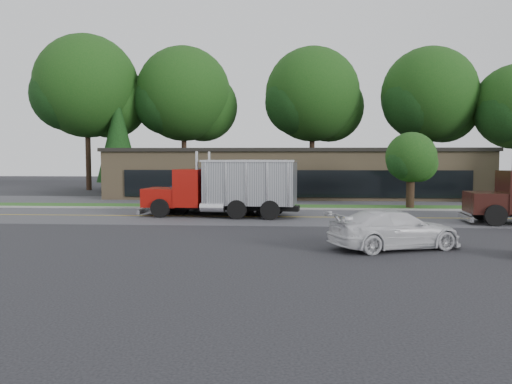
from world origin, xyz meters
TOP-DOWN VIEW (x-y plane):
  - ground at (0.00, 0.00)m, footprint 140.00×140.00m
  - road at (0.00, 9.00)m, footprint 60.00×8.00m
  - center_line at (0.00, 9.00)m, footprint 60.00×0.12m
  - curb at (0.00, 13.20)m, footprint 60.00×0.30m
  - grass_verge at (0.00, 15.00)m, footprint 60.00×3.40m
  - far_parking at (0.00, 20.00)m, footprint 60.00×7.00m
  - strip_mall at (2.00, 26.00)m, footprint 32.00×12.00m
  - tree_far_a at (-19.82, 32.14)m, footprint 11.57×10.89m
  - tree_far_b at (-9.83, 34.13)m, footprint 10.90×10.26m
  - tree_far_c at (4.16, 34.13)m, footprint 10.74×10.10m
  - tree_far_d at (16.16, 33.13)m, footprint 10.46×9.84m
  - evergreen_left at (-16.00, 30.00)m, footprint 4.39×4.39m
  - tree_verge at (10.06, 15.04)m, footprint 3.70×3.49m
  - dump_truck_red at (-1.95, 8.92)m, footprint 9.37×3.50m
  - dump_truck_blue at (-1.71, 10.47)m, footprint 7.91×4.14m
  - rally_car at (5.65, -0.90)m, footprint 5.59×3.77m

SIDE VIEW (x-z plane):
  - ground at x=0.00m, z-range 0.00..0.00m
  - road at x=0.00m, z-range -0.01..0.01m
  - center_line at x=0.00m, z-range 0.00..0.00m
  - curb at x=0.00m, z-range -0.06..0.06m
  - grass_verge at x=0.00m, z-range -0.01..0.01m
  - far_parking at x=0.00m, z-range -0.01..0.01m
  - rally_car at x=5.65m, z-range 0.00..1.50m
  - dump_truck_blue at x=-1.71m, z-range 0.12..3.48m
  - dump_truck_red at x=-1.95m, z-range 0.13..3.49m
  - strip_mall at x=2.00m, z-range 0.00..4.00m
  - tree_verge at x=10.06m, z-range 0.71..6.00m
  - evergreen_left at x=-16.00m, z-range 0.49..10.46m
  - tree_far_d at x=16.16m, z-range 2.06..16.98m
  - tree_far_c at x=4.16m, z-range 2.12..17.43m
  - tree_far_b at x=-9.83m, z-range 2.15..17.71m
  - tree_far_a at x=-19.82m, z-range 2.28..18.79m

